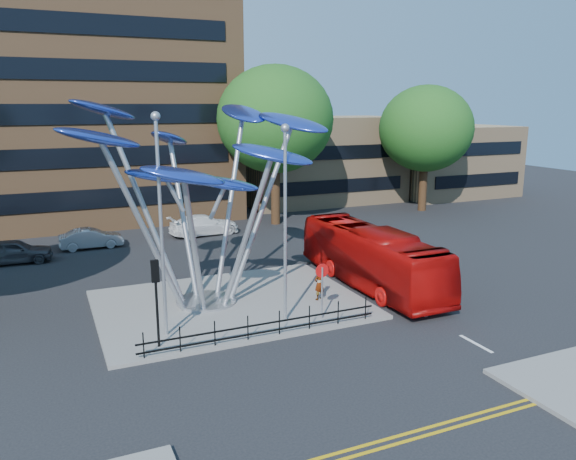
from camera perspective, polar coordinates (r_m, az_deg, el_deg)
name	(u,v)px	position (r m, az deg, el deg)	size (l,w,h in m)	color
ground	(305,353)	(21.76, 1.74, -12.36)	(120.00, 120.00, 0.00)	black
traffic_island	(230,304)	(26.55, -5.90, -7.50)	(12.00, 9.00, 0.15)	slate
double_yellow_near	(396,436)	(17.22, 10.96, -19.90)	(40.00, 0.12, 0.01)	gold
double_yellow_far	(403,442)	(17.02, 11.57, -20.36)	(40.00, 0.12, 0.01)	gold
brick_tower	(62,28)	(50.14, -22.01, 18.47)	(25.00, 15.00, 30.00)	brown
low_building_near	(320,160)	(53.96, 3.31, 7.16)	(15.00, 8.00, 8.00)	tan
low_building_far	(451,161)	(60.12, 16.25, 6.77)	(12.00, 8.00, 7.00)	tan
tree_right	(275,120)	(43.08, -1.32, 11.15)	(8.80, 8.80, 12.11)	black
tree_far	(426,129)	(50.19, 13.84, 9.95)	(8.00, 8.00, 10.81)	black
leaf_sculpture	(199,158)	(25.39, -9.04, 7.26)	(12.72, 9.54, 9.51)	#9EA0A5
street_lamp_left	(160,207)	(21.98, -12.86, 2.27)	(0.36, 0.36, 8.80)	#9EA0A5
street_lamp_right	(285,207)	(23.02, -0.29, 2.39)	(0.36, 0.36, 8.30)	#9EA0A5
traffic_light_island	(156,285)	(21.60, -13.28, -5.45)	(0.28, 0.18, 3.42)	black
no_entry_sign_island	(322,282)	(24.03, 3.48, -5.26)	(0.60, 0.10, 2.45)	#9EA0A5
pedestrian_railing_front	(264,327)	(22.60, -2.47, -9.85)	(10.00, 0.06, 1.00)	black
red_bus	(371,257)	(29.17, 8.42, -2.72)	(2.56, 10.94, 3.05)	#AE0908
pedestrian	(319,284)	(26.59, 3.20, -5.47)	(0.57, 0.37, 1.56)	gray
parked_car_left	(14,251)	(36.79, -26.11, -1.95)	(1.72, 4.27, 1.45)	#3C3E43
parked_car_mid	(91,238)	(38.67, -19.37, -0.81)	(1.38, 3.96, 1.31)	#A4A7AB
parked_car_right	(204,225)	(40.66, -8.51, 0.52)	(2.03, 5.00, 1.45)	white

